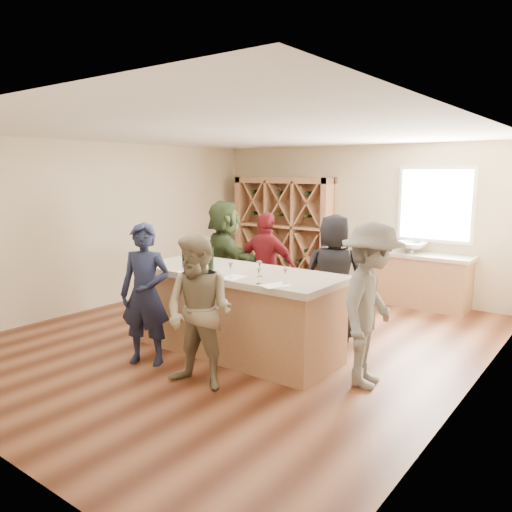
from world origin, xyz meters
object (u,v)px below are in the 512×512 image
Objects in this scene: wine_bottle_a at (184,254)px; person_server at (370,305)px; person_near_left at (145,294)px; wine_bottle_d at (199,259)px; tasting_counter_base at (238,315)px; sink at (411,247)px; person_far_mid at (267,269)px; wine_rack at (284,231)px; wine_bottle_b at (185,256)px; wine_bottle_c at (196,255)px; person_far_right at (334,278)px; person_far_left at (224,258)px; wine_bottle_e at (211,258)px; person_near_right at (199,312)px.

person_server is (2.59, 0.19, -0.32)m from wine_bottle_a.
wine_bottle_d is at bearing 45.73° from person_near_left.
person_near_left is (-0.65, -0.94, 0.36)m from tasting_counter_base.
person_far_mid is (-1.32, -2.44, -0.16)m from sink.
person_near_left is at bearing -76.16° from wine_rack.
wine_bottle_a is (-0.83, -0.11, 0.72)m from tasting_counter_base.
wine_bottle_b is at bearing -111.64° from sink.
person_far_right is (1.30, 1.34, -0.36)m from wine_bottle_c.
person_near_left is (0.01, -0.68, -0.37)m from wine_bottle_b.
person_server reaches higher than wine_bottle_b.
sink is 1.90× the size of wine_bottle_b.
person_far_left is at bearing 60.05° from person_server.
person_far_right reaches higher than wine_bottle_d.
person_server is (2.42, 0.34, -0.33)m from wine_bottle_b.
person_near_left is at bearing -108.59° from sink.
wine_bottle_a is 0.55m from wine_bottle_e.
person_server reaches higher than person_far_right.
wine_bottle_b is 1.54m from person_far_mid.
person_near_right is 0.93× the size of person_server.
wine_rack is 0.85× the size of tasting_counter_base.
wine_rack reaches higher than sink.
sink is 4.86m from person_near_left.
wine_bottle_d is 0.15× the size of person_far_right.
person_server is (2.33, 0.22, -0.34)m from wine_bottle_c.
wine_bottle_d is at bearing -148.71° from tasting_counter_base.
person_near_right is at bearing -54.80° from wine_bottle_e.
wine_bottle_c reaches higher than wine_bottle_e.
wine_bottle_c is 0.89m from person_near_left.
person_near_left is 0.98× the size of person_far_right.
wine_bottle_d is (-0.41, -0.25, 0.71)m from tasting_counter_base.
wine_bottle_c is at bearing 75.71° from person_far_mid.
person_near_left is at bearing -116.33° from wine_bottle_e.
tasting_counter_base is at bearing 30.15° from person_near_left.
sink reaches higher than tasting_counter_base.
tasting_counter_base is 1.49× the size of person_far_right.
wine_bottle_a is 0.15× the size of person_far_left.
wine_bottle_e is 1.46m from person_far_mid.
person_near_right is 1.83m from person_server.
tasting_counter_base is at bearing 21.37° from wine_bottle_b.
person_far_mid is at bearing -153.94° from person_far_left.
person_far_left is at bearing 116.06° from person_near_right.
sink is 0.21× the size of tasting_counter_base.
wine_bottle_e is at bearing 156.15° from person_far_left.
person_far_right reaches higher than sink.
sink is at bearing 74.08° from person_near_right.
person_near_right reaches higher than wine_bottle_b.
tasting_counter_base is 1.20m from person_near_left.
wine_bottle_b is 1.33m from person_near_right.
person_far_mid reaches higher than person_near_right.
sink is 1.78× the size of wine_bottle_c.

